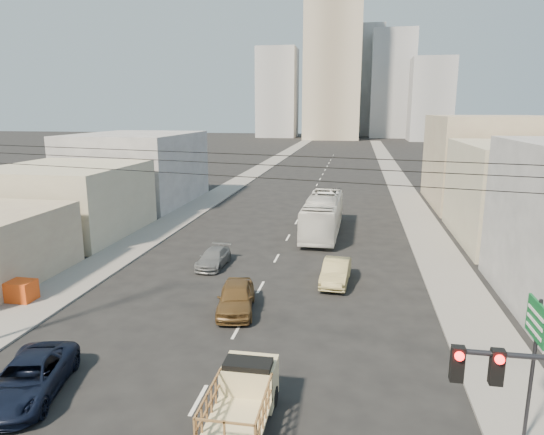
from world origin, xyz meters
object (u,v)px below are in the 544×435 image
(flatbed_pickup, at_px, (243,395))
(sedan_tan, at_px, (336,272))
(navy_pickup, at_px, (28,378))
(sedan_grey, at_px, (214,258))
(green_sign, at_px, (535,337))
(city_bus, at_px, (323,215))
(crate_stack, at_px, (18,290))
(sedan_brown, at_px, (236,297))

(flatbed_pickup, xyz_separation_m, sedan_tan, (2.53, 14.58, -0.35))
(flatbed_pickup, relative_size, navy_pickup, 0.85)
(navy_pickup, xyz_separation_m, sedan_grey, (2.41, 16.24, -0.12))
(flatbed_pickup, relative_size, green_sign, 0.88)
(city_bus, distance_m, green_sign, 27.87)
(navy_pickup, bearing_deg, flatbed_pickup, -14.56)
(sedan_tan, relative_size, crate_stack, 2.51)
(navy_pickup, bearing_deg, sedan_tan, 39.93)
(flatbed_pickup, xyz_separation_m, green_sign, (9.19, 0.57, 2.65))
(flatbed_pickup, relative_size, sedan_grey, 1.06)
(city_bus, relative_size, sedan_brown, 2.56)
(flatbed_pickup, height_order, crate_stack, flatbed_pickup)
(flatbed_pickup, relative_size, sedan_brown, 0.95)
(sedan_tan, relative_size, green_sign, 0.90)
(sedan_brown, xyz_separation_m, green_sign, (11.76, -8.72, 2.95))
(navy_pickup, relative_size, city_bus, 0.43)
(sedan_grey, relative_size, crate_stack, 2.31)
(city_bus, distance_m, sedan_tan, 12.65)
(sedan_brown, height_order, sedan_tan, sedan_brown)
(crate_stack, bearing_deg, sedan_grey, 41.88)
(flatbed_pickup, height_order, sedan_tan, flatbed_pickup)
(green_sign, bearing_deg, city_bus, 107.54)
(sedan_tan, height_order, sedan_grey, sedan_tan)
(flatbed_pickup, relative_size, crate_stack, 2.45)
(sedan_brown, xyz_separation_m, sedan_grey, (-3.41, 7.21, -0.19))
(navy_pickup, distance_m, crate_stack, 10.49)
(flatbed_pickup, bearing_deg, city_bus, 88.27)
(flatbed_pickup, bearing_deg, crate_stack, 150.59)
(navy_pickup, height_order, crate_stack, navy_pickup)
(city_bus, xyz_separation_m, sedan_brown, (-3.38, -17.78, -0.87))
(city_bus, xyz_separation_m, sedan_tan, (1.71, -12.50, -0.92))
(navy_pickup, distance_m, sedan_brown, 10.74)
(navy_pickup, relative_size, sedan_brown, 1.11)
(navy_pickup, xyz_separation_m, sedan_tan, (10.91, 14.31, 0.02))
(crate_stack, bearing_deg, flatbed_pickup, -29.41)
(navy_pickup, height_order, sedan_tan, sedan_tan)
(navy_pickup, bearing_deg, crate_stack, 116.13)
(city_bus, relative_size, sedan_grey, 2.88)
(flatbed_pickup, distance_m, sedan_tan, 14.80)
(sedan_tan, bearing_deg, green_sign, -60.73)
(navy_pickup, height_order, city_bus, city_bus)
(flatbed_pickup, bearing_deg, green_sign, 3.58)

